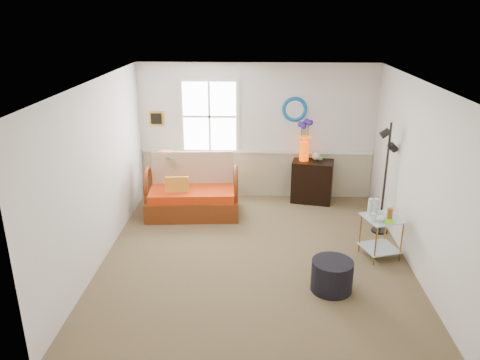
{
  "coord_description": "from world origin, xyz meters",
  "views": [
    {
      "loc": [
        0.02,
        -6.21,
        3.5
      ],
      "look_at": [
        -0.24,
        0.51,
        1.04
      ],
      "focal_mm": 35.0,
      "sensor_mm": 36.0,
      "label": 1
    }
  ],
  "objects_px": {
    "lamp_stand": "(170,189)",
    "ottoman": "(332,276)",
    "side_table": "(380,237)",
    "loveseat": "(192,186)",
    "cabinet": "(312,181)",
    "floor_lamp": "(385,179)"
  },
  "relations": [
    {
      "from": "lamp_stand",
      "to": "side_table",
      "type": "relative_size",
      "value": 0.91
    },
    {
      "from": "side_table",
      "to": "ottoman",
      "type": "distance_m",
      "value": 1.25
    },
    {
      "from": "side_table",
      "to": "lamp_stand",
      "type": "bearing_deg",
      "value": 151.35
    },
    {
      "from": "lamp_stand",
      "to": "ottoman",
      "type": "height_order",
      "value": "lamp_stand"
    },
    {
      "from": "loveseat",
      "to": "floor_lamp",
      "type": "height_order",
      "value": "floor_lamp"
    },
    {
      "from": "cabinet",
      "to": "floor_lamp",
      "type": "xyz_separation_m",
      "value": [
        1.01,
        -1.3,
        0.53
      ]
    },
    {
      "from": "side_table",
      "to": "ottoman",
      "type": "relative_size",
      "value": 1.17
    },
    {
      "from": "floor_lamp",
      "to": "ottoman",
      "type": "relative_size",
      "value": 3.4
    },
    {
      "from": "ottoman",
      "to": "lamp_stand",
      "type": "bearing_deg",
      "value": 133.14
    },
    {
      "from": "loveseat",
      "to": "side_table",
      "type": "xyz_separation_m",
      "value": [
        3.0,
        -1.45,
        -0.21
      ]
    },
    {
      "from": "lamp_stand",
      "to": "ottoman",
      "type": "relative_size",
      "value": 1.07
    },
    {
      "from": "loveseat",
      "to": "ottoman",
      "type": "bearing_deg",
      "value": -51.61
    },
    {
      "from": "loveseat",
      "to": "side_table",
      "type": "bearing_deg",
      "value": -29.73
    },
    {
      "from": "ottoman",
      "to": "side_table",
      "type": "bearing_deg",
      "value": 47.49
    },
    {
      "from": "side_table",
      "to": "loveseat",
      "type": "bearing_deg",
      "value": 154.19
    },
    {
      "from": "side_table",
      "to": "ottoman",
      "type": "xyz_separation_m",
      "value": [
        -0.84,
        -0.92,
        -0.11
      ]
    },
    {
      "from": "floor_lamp",
      "to": "loveseat",
      "type": "bearing_deg",
      "value": 164.73
    },
    {
      "from": "lamp_stand",
      "to": "floor_lamp",
      "type": "bearing_deg",
      "value": -15.89
    },
    {
      "from": "cabinet",
      "to": "ottoman",
      "type": "bearing_deg",
      "value": -79.55
    },
    {
      "from": "floor_lamp",
      "to": "cabinet",
      "type": "bearing_deg",
      "value": 122.91
    },
    {
      "from": "side_table",
      "to": "floor_lamp",
      "type": "distance_m",
      "value": 1.07
    },
    {
      "from": "cabinet",
      "to": "side_table",
      "type": "xyz_separation_m",
      "value": [
        0.79,
        -2.16,
        -0.08
      ]
    }
  ]
}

